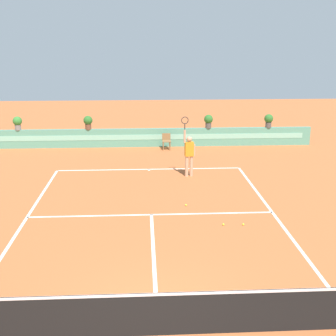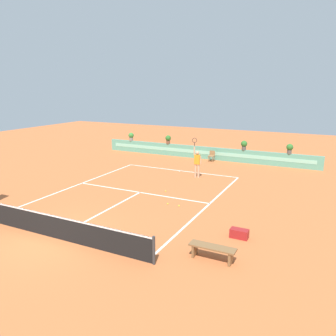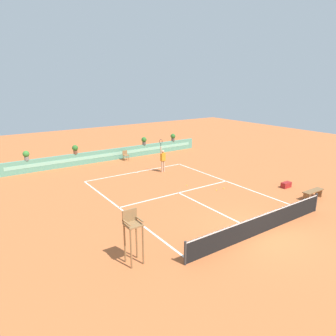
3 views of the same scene
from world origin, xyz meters
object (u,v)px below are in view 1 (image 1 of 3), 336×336
ball_kid_chair (166,141)px  potted_plant_far_left (17,122)px  tennis_ball_by_sideline (186,205)px  potted_plant_left (88,122)px  tennis_ball_near_baseline (243,224)px  tennis_player (189,152)px  potted_plant_far_right (269,120)px  potted_plant_right (208,120)px  tennis_ball_mid_court (223,224)px

ball_kid_chair → potted_plant_far_left: potted_plant_far_left is taller
tennis_ball_by_sideline → potted_plant_left: 10.33m
tennis_ball_near_baseline → potted_plant_left: (-6.07, 11.05, 1.38)m
ball_kid_chair → potted_plant_left: 4.34m
tennis_player → potted_plant_far_left: bearing=146.7°
potted_plant_far_right → potted_plant_far_left: bearing=180.0°
tennis_ball_near_baseline → tennis_ball_by_sideline: (-1.65, 1.81, 0.00)m
potted_plant_right → potted_plant_far_right: size_ratio=1.00×
ball_kid_chair → tennis_ball_by_sideline: size_ratio=12.50×
tennis_ball_near_baseline → potted_plant_far_right: 11.75m
ball_kid_chair → potted_plant_far_right: (5.65, 0.73, 0.93)m
tennis_ball_near_baseline → potted_plant_right: 11.14m
tennis_ball_mid_court → potted_plant_right: bearing=84.5°
tennis_player → tennis_ball_mid_court: tennis_player is taller
tennis_ball_mid_court → potted_plant_far_left: bearing=129.7°
tennis_player → potted_plant_far_left: (-8.60, 5.65, 0.36)m
tennis_player → tennis_ball_near_baseline: (1.19, -5.40, -1.02)m
ball_kid_chair → tennis_ball_near_baseline: (1.89, -10.32, -0.44)m
tennis_ball_by_sideline → potted_plant_right: size_ratio=0.09×
ball_kid_chair → tennis_ball_mid_court: ball_kid_chair is taller
tennis_ball_mid_court → potted_plant_left: size_ratio=0.09×
tennis_player → tennis_ball_near_baseline: tennis_player is taller
tennis_ball_mid_court → tennis_ball_by_sideline: size_ratio=1.00×
tennis_ball_near_baseline → potted_plant_right: potted_plant_right is taller
tennis_player → potted_plant_far_right: bearing=48.8°
tennis_ball_mid_court → tennis_ball_near_baseline: bearing=-2.5°
tennis_ball_mid_court → tennis_player: bearing=96.0°
ball_kid_chair → tennis_ball_near_baseline: size_ratio=12.50×
potted_plant_far_right → ball_kid_chair: bearing=-172.6°
tennis_player → potted_plant_far_left: size_ratio=3.57×
tennis_player → potted_plant_far_right: size_ratio=3.57×
tennis_ball_near_baseline → tennis_player: bearing=102.5°
potted_plant_left → potted_plant_far_left: size_ratio=1.00×
potted_plant_right → tennis_ball_mid_court: bearing=-95.5°
tennis_ball_near_baseline → tennis_ball_mid_court: size_ratio=1.00×
tennis_ball_by_sideline → potted_plant_far_right: (5.40, 9.24, 1.38)m
tennis_player → tennis_ball_mid_court: bearing=-84.0°
tennis_ball_mid_court → potted_plant_far_right: potted_plant_far_right is taller
tennis_ball_by_sideline → potted_plant_left: potted_plant_left is taller
potted_plant_far_right → potted_plant_far_left: size_ratio=1.00×
tennis_ball_by_sideline → ball_kid_chair: bearing=91.6°
tennis_ball_by_sideline → tennis_ball_mid_court: bearing=-60.2°
tennis_ball_mid_court → tennis_ball_by_sideline: 2.05m
tennis_player → potted_plant_right: (1.63, 5.65, 0.36)m
tennis_ball_near_baseline → potted_plant_far_right: bearing=71.2°
potted_plant_right → potted_plant_far_right: 3.32m
potted_plant_right → tennis_player: bearing=-106.1°
potted_plant_far_right → tennis_ball_mid_court: bearing=-111.7°
potted_plant_far_right → tennis_ball_near_baseline: bearing=-108.8°
ball_kid_chair → tennis_ball_mid_court: 10.38m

